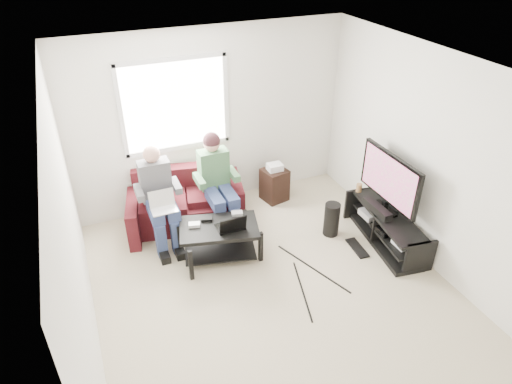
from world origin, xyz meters
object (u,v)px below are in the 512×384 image
(coffee_table, at_px, (219,234))
(subwoofer, at_px, (332,219))
(sofa, at_px, (186,204))
(tv, at_px, (389,180))
(tv_stand, at_px, (386,229))
(end_table, at_px, (274,184))

(coffee_table, distance_m, subwoofer, 1.58)
(sofa, xyz_separation_m, tv, (2.32, -1.41, 0.62))
(tv, bearing_deg, tv_stand, -88.53)
(tv, xyz_separation_m, end_table, (-0.92, 1.46, -0.64))
(tv_stand, xyz_separation_m, tv, (-0.00, 0.10, 0.71))
(tv_stand, bearing_deg, subwoofer, 142.61)
(coffee_table, distance_m, tv_stand, 2.23)
(coffee_table, bearing_deg, tv_stand, -14.60)
(sofa, xyz_separation_m, coffee_table, (0.18, -0.95, 0.07))
(coffee_table, height_order, subwoofer, coffee_table)
(sofa, relative_size, tv_stand, 1.25)
(subwoofer, bearing_deg, sofa, 148.67)
(tv_stand, xyz_separation_m, end_table, (-0.92, 1.56, 0.07))
(sofa, distance_m, tv_stand, 2.77)
(subwoofer, bearing_deg, end_table, 107.06)
(subwoofer, xyz_separation_m, end_table, (-0.34, 1.12, 0.03))
(sofa, relative_size, subwoofer, 3.72)
(sofa, xyz_separation_m, subwoofer, (1.75, -1.06, -0.05))
(end_table, bearing_deg, subwoofer, -72.94)
(coffee_table, bearing_deg, end_table, 39.32)
(sofa, height_order, tv_stand, sofa)
(coffee_table, xyz_separation_m, tv, (2.15, -0.46, 0.56))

